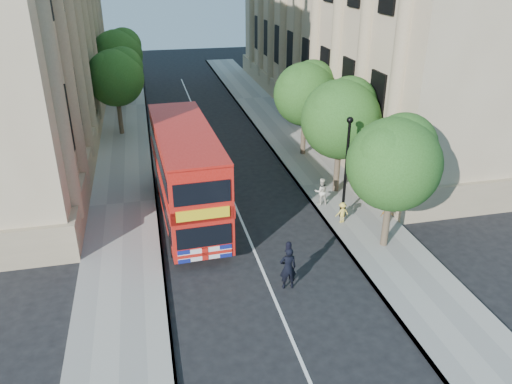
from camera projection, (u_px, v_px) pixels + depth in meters
ground at (277, 305)px, 18.83m from camera, size 120.00×120.00×0.00m
pavement_right at (328, 184)px, 28.79m from camera, size 3.50×80.00×0.12m
pavement_left at (124, 204)px, 26.47m from camera, size 3.50×80.00×0.12m
tree_right_near at (395, 159)px, 20.88m from camera, size 4.00×4.00×6.08m
tree_right_mid at (342, 115)px, 26.09m from camera, size 4.20×4.20×6.37m
tree_right_far at (306, 91)px, 31.45m from camera, size 4.00×4.00×6.15m
tree_left_far at (116, 75)px, 35.19m from camera, size 4.00×4.00×6.30m
tree_left_back at (118, 52)px, 42.14m from camera, size 4.20×4.20×6.65m
lamp_post at (346, 172)px, 24.07m from camera, size 0.32×0.32×5.16m
double_decker_bus at (186, 171)px, 24.20m from camera, size 2.99×9.92×4.54m
box_van at (193, 165)px, 28.29m from camera, size 2.12×4.56×2.54m
police_constable at (288, 268)px, 19.46m from camera, size 0.69×0.47×1.83m
woman_pedestrian at (321, 191)px, 26.02m from camera, size 0.72×0.56×1.46m
child_a at (387, 215)px, 24.06m from camera, size 0.61×0.29×1.01m
child_b at (342, 212)px, 24.28m from camera, size 0.74×0.50×1.06m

